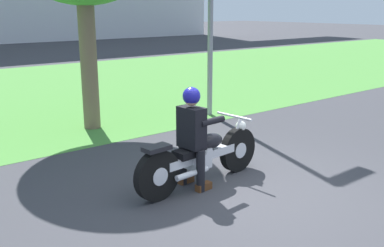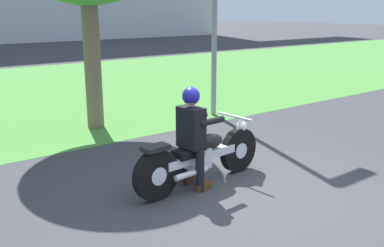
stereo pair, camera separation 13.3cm
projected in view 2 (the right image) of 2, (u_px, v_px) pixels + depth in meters
ground at (253, 195)px, 5.89m from camera, size 120.00×120.00×0.00m
grass_verge at (30, 93)px, 13.02m from camera, size 60.00×12.00×0.01m
motorcycle_lead at (201, 157)px, 6.16m from camera, size 2.25×0.66×0.90m
rider_lead at (192, 130)px, 5.95m from camera, size 0.57×0.49×1.42m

